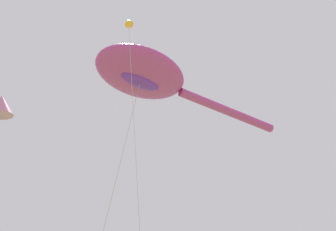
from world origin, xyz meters
TOP-DOWN VIEW (x-y plane):
  - big_show_kite at (4.90, 10.66)m, footprint 12.65×9.73m
  - small_kite_streamer_purple at (2.05, 10.47)m, footprint 2.39×3.74m
  - small_kite_tiny_distant at (-0.20, 16.33)m, footprint 1.64×3.25m

SIDE VIEW (x-z plane):
  - small_kite_tiny_distant at x=-0.20m, z-range 7.01..22.53m
  - big_show_kite at x=4.90m, z-range 9.14..29.12m
  - small_kite_streamer_purple at x=2.05m, z-range 10.08..31.59m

